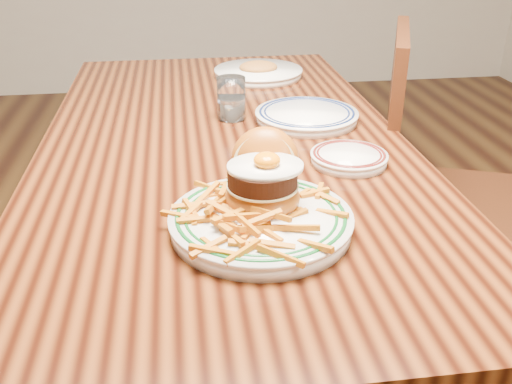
{
  "coord_description": "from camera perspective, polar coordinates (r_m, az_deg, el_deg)",
  "views": [
    {
      "loc": [
        -0.1,
        -1.26,
        1.24
      ],
      "look_at": [
        0.02,
        -0.44,
        0.82
      ],
      "focal_mm": 40.0,
      "sensor_mm": 36.0,
      "label": 1
    }
  ],
  "objects": [
    {
      "name": "side_plate",
      "position": [
        1.23,
        9.28,
        3.47
      ],
      "size": [
        0.16,
        0.16,
        0.03
      ],
      "rotation": [
        0.0,
        0.0,
        -0.1
      ],
      "color": "white",
      "rests_on": "table"
    },
    {
      "name": "table",
      "position": [
        1.39,
        -3.14,
        2.09
      ],
      "size": [
        0.85,
        1.6,
        0.75
      ],
      "color": "black",
      "rests_on": "floor"
    },
    {
      "name": "rear_plate",
      "position": [
        1.47,
        5.08,
        7.66
      ],
      "size": [
        0.26,
        0.26,
        0.03
      ],
      "rotation": [
        0.0,
        0.0,
        0.38
      ],
      "color": "white",
      "rests_on": "table"
    },
    {
      "name": "far_plate",
      "position": [
        1.86,
        0.23,
        11.92
      ],
      "size": [
        0.28,
        0.28,
        0.05
      ],
      "rotation": [
        0.0,
        0.0,
        0.11
      ],
      "color": "white",
      "rests_on": "table"
    },
    {
      "name": "floor",
      "position": [
        1.77,
        -2.58,
        -17.74
      ],
      "size": [
        6.0,
        6.0,
        0.0
      ],
      "primitive_type": "plane",
      "color": "black",
      "rests_on": "ground"
    },
    {
      "name": "main_plate",
      "position": [
        0.96,
        0.57,
        -1.2
      ],
      "size": [
        0.31,
        0.33,
        0.15
      ],
      "rotation": [
        0.0,
        0.0,
        -0.21
      ],
      "color": "white",
      "rests_on": "table"
    },
    {
      "name": "chair_right",
      "position": [
        1.74,
        17.03,
        0.6
      ],
      "size": [
        0.57,
        0.57,
        0.95
      ],
      "rotation": [
        0.0,
        0.0,
        2.77
      ],
      "color": "#3C180C",
      "rests_on": "floor"
    },
    {
      "name": "water_glass",
      "position": [
        1.47,
        -2.48,
        9.09
      ],
      "size": [
        0.07,
        0.07,
        0.11
      ],
      "color": "white",
      "rests_on": "table"
    }
  ]
}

